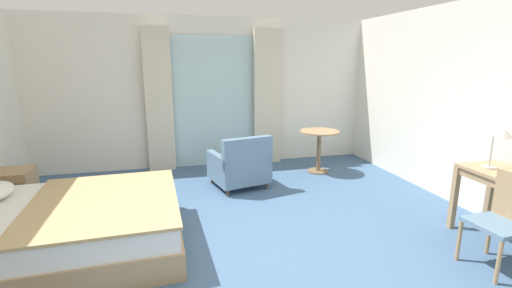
# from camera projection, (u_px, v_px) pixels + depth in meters

# --- Properties ---
(ground) EXTENTS (6.56, 7.14, 0.10)m
(ground) POSITION_uv_depth(u_px,v_px,m) (249.00, 258.00, 3.55)
(ground) COLOR #426084
(wall_back) EXTENTS (6.16, 0.12, 2.62)m
(wall_back) POSITION_uv_depth(u_px,v_px,m) (206.00, 93.00, 6.36)
(wall_back) COLOR white
(wall_back) RESTS_ON ground
(wall_right) EXTENTS (0.12, 6.74, 2.62)m
(wall_right) POSITION_uv_depth(u_px,v_px,m) (511.00, 112.00, 3.97)
(wall_right) COLOR white
(wall_right) RESTS_ON ground
(balcony_glass_door) EXTENTS (1.47, 0.02, 2.30)m
(balcony_glass_door) POSITION_uv_depth(u_px,v_px,m) (215.00, 102.00, 6.36)
(balcony_glass_door) COLOR silver
(balcony_glass_door) RESTS_ON ground
(curtain_panel_left) EXTENTS (0.45, 0.10, 2.42)m
(curtain_panel_left) POSITION_uv_depth(u_px,v_px,m) (159.00, 101.00, 6.02)
(curtain_panel_left) COLOR beige
(curtain_panel_left) RESTS_ON ground
(curtain_panel_right) EXTENTS (0.51, 0.10, 2.42)m
(curtain_panel_right) POSITION_uv_depth(u_px,v_px,m) (267.00, 98.00, 6.48)
(curtain_panel_right) COLOR beige
(curtain_panel_right) RESTS_ON ground
(bed) EXTENTS (2.25, 1.79, 0.99)m
(bed) POSITION_uv_depth(u_px,v_px,m) (61.00, 227.00, 3.51)
(bed) COLOR tan
(bed) RESTS_ON ground
(nightstand) EXTENTS (0.47, 0.47, 0.52)m
(nightstand) POSITION_uv_depth(u_px,v_px,m) (14.00, 190.00, 4.53)
(nightstand) COLOR tan
(nightstand) RESTS_ON ground
(desk_chair) EXTENTS (0.44, 0.46, 0.88)m
(desk_chair) POSITION_uv_depth(u_px,v_px,m) (505.00, 217.00, 3.21)
(desk_chair) COLOR slate
(desk_chair) RESTS_ON ground
(desk_lamp) EXTENTS (0.26, 0.16, 0.45)m
(desk_lamp) POSITION_uv_depth(u_px,v_px,m) (502.00, 138.00, 3.68)
(desk_lamp) COLOR #B7B2A8
(desk_lamp) RESTS_ON writing_desk
(armchair_by_window) EXTENTS (0.90, 0.90, 0.81)m
(armchair_by_window) POSITION_uv_depth(u_px,v_px,m) (240.00, 166.00, 5.34)
(armchair_by_window) COLOR slate
(armchair_by_window) RESTS_ON ground
(round_cafe_table) EXTENTS (0.66, 0.66, 0.72)m
(round_cafe_table) POSITION_uv_depth(u_px,v_px,m) (319.00, 142.00, 6.04)
(round_cafe_table) COLOR tan
(round_cafe_table) RESTS_ON ground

